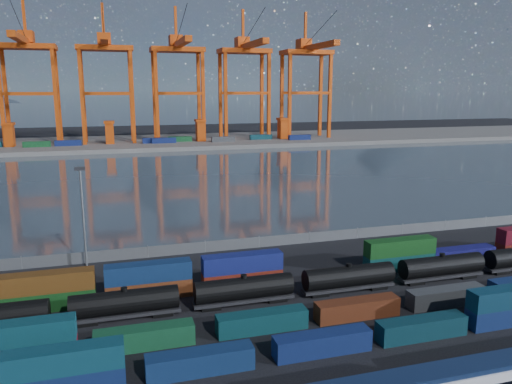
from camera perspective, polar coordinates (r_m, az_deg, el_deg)
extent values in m
plane|color=black|center=(67.65, 7.39, -13.37)|extent=(700.00, 700.00, 0.00)
plane|color=#333F4A|center=(165.33, -7.36, 1.68)|extent=(700.00, 700.00, 0.00)
cube|color=#514F4C|center=(268.49, -10.96, 5.63)|extent=(700.00, 70.00, 2.00)
cone|color=#1E2630|center=(1681.06, -23.51, 18.73)|extent=(1100.00, 1100.00, 520.00)
cone|color=#1E2630|center=(1683.21, -9.05, 18.47)|extent=(1040.00, 1040.00, 460.00)
cone|color=#1E2630|center=(1777.33, 4.47, 16.92)|extent=(960.00, 960.00, 380.00)
cone|color=#1E2630|center=(1925.56, 14.58, 14.99)|extent=(840.00, 840.00, 300.00)
cube|color=#0F1D3A|center=(47.39, 18.56, -19.18)|extent=(23.38, 2.53, 0.47)
cube|color=#0F204E|center=(53.89, -20.92, -19.66)|extent=(11.08, 2.25, 2.40)
cube|color=#0E3A4B|center=(52.71, -21.12, -17.43)|extent=(11.08, 2.25, 2.40)
cube|color=navy|center=(54.17, -6.39, -18.73)|extent=(11.08, 2.25, 2.40)
cube|color=navy|center=(57.65, 7.59, -16.75)|extent=(11.08, 2.25, 2.40)
cube|color=#0B2F3A|center=(63.34, 18.37, -14.53)|extent=(11.08, 2.25, 2.40)
cube|color=navy|center=(70.66, 26.81, -12.41)|extent=(11.08, 2.25, 2.40)
cube|color=#0D3147|center=(69.77, 27.00, -10.60)|extent=(11.08, 2.25, 2.40)
cube|color=maroon|center=(60.46, -25.17, -16.41)|extent=(11.09, 2.26, 2.40)
cube|color=#0D3C47|center=(59.41, -25.38, -14.35)|extent=(11.09, 2.26, 2.40)
cube|color=#13492A|center=(59.65, -12.59, -15.91)|extent=(11.09, 2.26, 2.40)
cube|color=#0B373C|center=(61.80, 0.69, -14.58)|extent=(11.09, 2.26, 2.40)
cube|color=#562411|center=(66.27, 11.48, -12.93)|extent=(11.09, 2.26, 2.40)
cube|color=#393B3D|center=(73.02, 20.87, -11.11)|extent=(11.09, 2.26, 2.40)
cube|color=#114217|center=(72.52, -22.56, -11.34)|extent=(11.77, 2.39, 2.55)
cube|color=#5A3512|center=(71.60, -22.72, -9.46)|extent=(11.77, 2.39, 2.55)
cube|color=#652E14|center=(72.10, -12.10, -10.81)|extent=(11.77, 2.39, 2.55)
cube|color=navy|center=(71.17, -12.19, -8.91)|extent=(11.77, 2.39, 2.55)
cube|color=maroon|center=(74.08, -1.57, -9.91)|extent=(11.77, 2.39, 2.55)
cube|color=navy|center=(73.18, -1.58, -8.05)|extent=(11.77, 2.39, 2.55)
cube|color=#0B3B3D|center=(84.17, 16.04, -7.68)|extent=(11.77, 2.39, 2.55)
cube|color=#134917|center=(83.37, 16.14, -6.03)|extent=(11.77, 2.39, 2.55)
cube|color=navy|center=(90.87, 22.41, -6.68)|extent=(11.77, 2.39, 2.55)
cube|color=black|center=(67.80, -24.18, -14.02)|extent=(2.56, 1.84, 0.61)
cylinder|color=black|center=(66.19, -14.77, -12.03)|extent=(13.32, 2.97, 2.97)
cylinder|color=black|center=(65.55, -14.84, -10.72)|extent=(0.82, 0.82, 0.51)
cube|color=black|center=(66.85, -14.69, -13.32)|extent=(13.84, 2.05, 0.41)
cube|color=black|center=(67.14, -18.72, -13.85)|extent=(2.56, 1.84, 0.61)
cube|color=black|center=(67.23, -10.64, -13.36)|extent=(2.56, 1.84, 0.61)
cylinder|color=black|center=(68.13, -1.40, -10.92)|extent=(13.32, 2.97, 2.97)
cylinder|color=black|center=(67.52, -1.40, -9.64)|extent=(0.82, 0.82, 0.51)
cube|color=black|center=(68.78, -1.39, -12.18)|extent=(13.84, 2.05, 0.41)
cube|color=black|center=(68.01, -5.24, -12.89)|extent=(2.56, 1.84, 0.61)
cube|color=black|center=(70.17, 2.33, -12.05)|extent=(2.56, 1.84, 0.61)
cylinder|color=black|center=(73.37, 10.54, -9.43)|extent=(13.32, 2.97, 2.97)
cylinder|color=black|center=(72.80, 10.59, -8.22)|extent=(0.82, 0.82, 0.51)
cube|color=black|center=(73.98, 10.49, -10.61)|extent=(13.84, 2.05, 0.41)
cube|color=black|center=(72.28, 7.15, -11.40)|extent=(2.56, 1.84, 0.61)
cube|color=black|center=(76.22, 13.63, -10.40)|extent=(2.56, 1.84, 0.61)
cylinder|color=black|center=(81.28, 20.44, -7.87)|extent=(13.32, 2.97, 2.97)
cylinder|color=black|center=(80.76, 20.52, -6.77)|extent=(0.82, 0.82, 0.51)
cube|color=black|center=(81.82, 20.35, -8.95)|extent=(13.84, 2.05, 0.41)
cube|color=black|center=(79.40, 17.62, -9.71)|extent=(2.56, 1.84, 0.61)
cube|color=black|center=(84.70, 22.87, -8.74)|extent=(2.56, 1.84, 0.61)
cube|color=black|center=(88.68, 26.05, -8.11)|extent=(2.56, 1.84, 0.61)
cube|color=#595B5E|center=(91.83, 0.35, -5.75)|extent=(160.00, 0.06, 2.00)
cylinder|color=slate|center=(89.48, -25.21, -7.32)|extent=(0.12, 0.12, 2.20)
cylinder|color=slate|center=(88.39, -18.76, -7.04)|extent=(0.12, 0.12, 2.20)
cylinder|color=slate|center=(88.42, -12.24, -6.66)|extent=(0.12, 0.12, 2.20)
cylinder|color=slate|center=(89.57, -5.82, -6.20)|extent=(0.12, 0.12, 2.20)
cylinder|color=slate|center=(91.80, 0.35, -5.69)|extent=(0.12, 0.12, 2.20)
cylinder|color=slate|center=(95.04, 6.16, -5.15)|extent=(0.12, 0.12, 2.20)
cylinder|color=slate|center=(99.19, 11.52, -4.60)|extent=(0.12, 0.12, 2.20)
cylinder|color=slate|center=(104.13, 16.41, -4.06)|extent=(0.12, 0.12, 2.20)
cylinder|color=slate|center=(109.77, 20.82, -3.56)|extent=(0.12, 0.12, 2.20)
cylinder|color=slate|center=(115.99, 24.77, -3.08)|extent=(0.12, 0.12, 2.20)
cylinder|color=slate|center=(84.55, -19.12, -3.03)|extent=(0.36, 0.36, 16.00)
cube|color=black|center=(82.92, -19.50, 2.53)|extent=(1.60, 0.40, 0.60)
cube|color=#C0400D|center=(258.74, -27.12, 9.43)|extent=(1.70, 1.70, 47.72)
cube|color=#C0400D|center=(271.27, -26.64, 9.52)|extent=(1.70, 1.70, 47.72)
cube|color=#C0400D|center=(255.59, -21.91, 9.85)|extent=(1.70, 1.70, 47.72)
cube|color=#C0400D|center=(268.26, -21.66, 9.92)|extent=(1.70, 1.70, 47.72)
cube|color=#C0400D|center=(256.87, -24.58, 10.18)|extent=(23.33, 1.48, 1.48)
cube|color=#C0400D|center=(269.49, -24.21, 10.23)|extent=(23.33, 1.48, 1.48)
cube|color=#C0400D|center=(263.86, -24.79, 14.85)|extent=(26.51, 14.85, 2.33)
cube|color=#C0400D|center=(251.46, -25.25, 15.51)|extent=(3.18, 50.90, 2.65)
cube|color=#C0400D|center=(268.44, -24.75, 15.81)|extent=(6.36, 8.48, 5.30)
cube|color=#C0400D|center=(267.18, -24.97, 17.54)|extent=(1.27, 1.27, 16.97)
cylinder|color=black|center=(249.69, -25.49, 17.24)|extent=(0.25, 43.65, 14.40)
cube|color=#C0400D|center=(254.80, -19.26, 10.03)|extent=(1.70, 1.70, 47.72)
cube|color=#C0400D|center=(267.51, -19.14, 10.09)|extent=(1.70, 1.70, 47.72)
cube|color=#C0400D|center=(254.83, -13.94, 10.34)|extent=(1.70, 1.70, 47.72)
cube|color=#C0400D|center=(267.54, -14.07, 10.38)|extent=(1.70, 1.70, 47.72)
cube|color=#C0400D|center=(254.51, -16.63, 10.73)|extent=(23.33, 1.48, 1.48)
cube|color=#C0400D|center=(267.24, -16.64, 10.76)|extent=(23.33, 1.48, 1.48)
cube|color=#C0400D|center=(261.57, -16.92, 15.44)|extent=(26.51, 14.85, 2.33)
cube|color=#C0400D|center=(249.05, -16.96, 16.14)|extent=(3.18, 50.90, 2.65)
cube|color=#C0400D|center=(266.18, -16.98, 16.40)|extent=(6.36, 8.48, 5.30)
cube|color=#C0400D|center=(264.91, -17.09, 18.15)|extent=(1.27, 1.27, 16.97)
cylinder|color=black|center=(247.26, -17.07, 17.91)|extent=(0.25, 43.65, 14.40)
cube|color=#C0400D|center=(255.64, -11.28, 10.46)|extent=(1.70, 1.70, 47.72)
cube|color=#C0400D|center=(268.31, -11.54, 10.50)|extent=(1.70, 1.70, 47.72)
cube|color=#C0400D|center=(258.84, -6.05, 10.63)|extent=(1.70, 1.70, 47.72)
cube|color=#C0400D|center=(271.36, -6.55, 10.66)|extent=(1.70, 1.70, 47.72)
cube|color=#C0400D|center=(256.94, -8.67, 11.08)|extent=(23.33, 1.48, 1.48)
cube|color=#C0400D|center=(269.55, -9.05, 11.10)|extent=(23.33, 1.48, 1.48)
cube|color=#C0400D|center=(263.93, -9.01, 15.76)|extent=(26.51, 14.85, 2.33)
cube|color=#C0400D|center=(251.53, -8.63, 16.46)|extent=(3.18, 50.90, 2.65)
cube|color=#C0400D|center=(268.51, -9.17, 16.70)|extent=(6.36, 8.48, 5.30)
cube|color=#C0400D|center=(267.24, -9.17, 18.44)|extent=(1.27, 1.27, 16.97)
cylinder|color=black|center=(249.76, -8.60, 18.20)|extent=(0.25, 43.65, 14.40)
cube|color=#C0400D|center=(261.20, -3.49, 10.68)|extent=(1.70, 1.70, 47.72)
cube|color=#C0400D|center=(273.62, -4.10, 10.72)|extent=(1.70, 1.70, 47.72)
cube|color=#C0400D|center=(267.41, 1.48, 10.72)|extent=(1.70, 1.70, 47.72)
cube|color=#C0400D|center=(279.54, 0.66, 10.77)|extent=(1.70, 1.70, 47.72)
cube|color=#C0400D|center=(264.03, -0.98, 11.23)|extent=(23.33, 1.48, 1.48)
cube|color=#C0400D|center=(276.32, -1.70, 11.25)|extent=(23.33, 1.48, 1.48)
cube|color=#C0400D|center=(270.84, -1.37, 15.79)|extent=(26.51, 14.85, 2.33)
cube|color=#C0400D|center=(258.77, -0.61, 16.45)|extent=(3.18, 50.90, 2.65)
cube|color=#C0400D|center=(275.30, -1.61, 16.71)|extent=(6.36, 8.48, 5.30)
cube|color=#C0400D|center=(274.07, -1.50, 18.41)|extent=(1.27, 1.27, 16.97)
cylinder|color=black|center=(257.05, -0.45, 18.14)|extent=(0.25, 43.65, 14.40)
cube|color=#C0400D|center=(271.21, 3.86, 10.71)|extent=(1.70, 1.70, 47.72)
cube|color=#C0400D|center=(283.19, 2.96, 10.77)|extent=(1.70, 1.70, 47.72)
cube|color=#C0400D|center=(280.12, 8.43, 10.65)|extent=(1.70, 1.70, 47.72)
cube|color=#C0400D|center=(291.73, 7.37, 10.71)|extent=(1.70, 1.70, 47.72)
cube|color=#C0400D|center=(275.42, 6.19, 11.18)|extent=(23.33, 1.48, 1.48)
cube|color=#C0400D|center=(287.22, 5.21, 11.22)|extent=(23.33, 1.48, 1.48)
cube|color=#C0400D|center=(281.95, 5.78, 15.57)|extent=(26.51, 14.85, 2.33)
cube|color=#C0400D|center=(270.38, 6.84, 16.17)|extent=(3.18, 50.90, 2.65)
cube|color=#C0400D|center=(286.24, 5.47, 16.48)|extent=(6.36, 8.48, 5.30)
cube|color=#C0400D|center=(285.05, 5.67, 18.10)|extent=(1.27, 1.27, 16.97)
cylinder|color=black|center=(268.74, 7.11, 17.78)|extent=(0.25, 43.65, 14.40)
cube|color=navy|center=(253.15, -10.49, 5.81)|extent=(12.00, 2.44, 2.60)
cube|color=navy|center=(266.23, 4.99, 6.24)|extent=(12.00, 2.44, 2.60)
cube|color=navy|center=(254.13, -11.49, 5.79)|extent=(12.00, 2.44, 2.60)
cube|color=#3F4244|center=(255.97, -3.78, 6.04)|extent=(12.00, 2.44, 2.60)
cube|color=#144C23|center=(253.43, -23.77, 5.02)|extent=(12.00, 2.44, 2.60)
cube|color=navy|center=(253.37, -20.68, 5.26)|extent=(12.00, 2.44, 2.60)
cube|color=#144C23|center=(258.92, -8.68, 6.00)|extent=(12.00, 2.44, 2.60)
cube|color=#0C3842|center=(267.47, 0.57, 6.31)|extent=(12.00, 2.44, 2.60)
cube|color=#C0400D|center=(260.64, -26.36, 5.78)|extent=(4.00, 6.00, 10.00)
cube|color=#C0400D|center=(260.25, -26.47, 6.98)|extent=(5.00, 7.00, 1.20)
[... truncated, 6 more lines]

